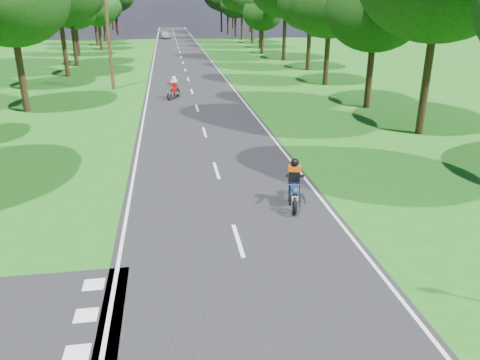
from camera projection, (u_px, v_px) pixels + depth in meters
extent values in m
plane|color=#1D5B14|center=(250.00, 279.00, 11.61)|extent=(160.00, 160.00, 0.00)
cube|color=black|center=(181.00, 57.00, 57.76)|extent=(7.00, 140.00, 0.02)
cube|color=silver|center=(238.00, 240.00, 13.45)|extent=(0.12, 2.00, 0.01)
cube|color=silver|center=(216.00, 170.00, 18.98)|extent=(0.12, 2.00, 0.01)
cube|color=silver|center=(205.00, 132.00, 24.52)|extent=(0.12, 2.00, 0.01)
cube|color=silver|center=(197.00, 108.00, 30.06)|extent=(0.12, 2.00, 0.01)
cube|color=silver|center=(192.00, 91.00, 35.60)|extent=(0.12, 2.00, 0.01)
cube|color=silver|center=(188.00, 79.00, 41.14)|extent=(0.12, 2.00, 0.01)
cube|color=silver|center=(185.00, 70.00, 46.68)|extent=(0.12, 2.00, 0.01)
cube|color=silver|center=(183.00, 63.00, 52.22)|extent=(0.12, 2.00, 0.01)
cube|color=silver|center=(181.00, 57.00, 57.75)|extent=(0.12, 2.00, 0.01)
cube|color=silver|center=(180.00, 52.00, 63.29)|extent=(0.12, 2.00, 0.01)
cube|color=silver|center=(178.00, 48.00, 68.83)|extent=(0.12, 2.00, 0.01)
cube|color=silver|center=(177.00, 44.00, 74.37)|extent=(0.12, 2.00, 0.01)
cube|color=silver|center=(176.00, 41.00, 79.91)|extent=(0.12, 2.00, 0.01)
cube|color=silver|center=(176.00, 39.00, 85.45)|extent=(0.12, 2.00, 0.01)
cube|color=silver|center=(175.00, 36.00, 90.98)|extent=(0.12, 2.00, 0.01)
cube|color=silver|center=(174.00, 34.00, 96.52)|extent=(0.12, 2.00, 0.01)
cube|color=silver|center=(174.00, 33.00, 102.06)|extent=(0.12, 2.00, 0.01)
cube|color=silver|center=(173.00, 31.00, 107.60)|extent=(0.12, 2.00, 0.01)
cube|color=silver|center=(173.00, 30.00, 113.14)|extent=(0.12, 2.00, 0.01)
cube|color=silver|center=(172.00, 28.00, 118.68)|extent=(0.12, 2.00, 0.01)
cube|color=silver|center=(154.00, 57.00, 57.29)|extent=(0.10, 140.00, 0.01)
cube|color=silver|center=(208.00, 56.00, 58.22)|extent=(0.10, 140.00, 0.01)
cube|color=silver|center=(77.00, 353.00, 9.13)|extent=(0.50, 0.50, 0.01)
cube|color=silver|center=(86.00, 315.00, 10.23)|extent=(0.50, 0.50, 0.01)
cube|color=silver|center=(94.00, 284.00, 11.34)|extent=(0.50, 0.50, 0.01)
cylinder|color=black|center=(22.00, 80.00, 28.58)|extent=(0.40, 0.40, 3.91)
cylinder|color=black|center=(21.00, 64.00, 36.05)|extent=(0.40, 0.40, 3.79)
cylinder|color=black|center=(65.00, 52.00, 42.17)|extent=(0.40, 0.40, 4.32)
cylinder|color=black|center=(75.00, 44.00, 49.02)|extent=(0.40, 0.40, 4.40)
cylinder|color=black|center=(78.00, 43.00, 57.98)|extent=(0.40, 0.40, 3.20)
ellipsoid|color=#14320B|center=(74.00, 9.00, 56.57)|extent=(5.60, 5.60, 4.76)
cylinder|color=black|center=(100.00, 38.00, 65.05)|extent=(0.40, 0.40, 3.22)
ellipsoid|color=#14320B|center=(97.00, 8.00, 63.63)|extent=(5.64, 5.64, 4.79)
cylinder|color=black|center=(96.00, 33.00, 71.92)|extent=(0.40, 0.40, 3.61)
ellipsoid|color=#14320B|center=(93.00, 3.00, 70.33)|extent=(6.31, 6.31, 5.37)
cylinder|color=black|center=(105.00, 33.00, 79.37)|extent=(0.40, 0.40, 2.67)
ellipsoid|color=#14320B|center=(103.00, 13.00, 78.19)|extent=(4.67, 4.67, 3.97)
ellipsoid|color=#14320B|center=(102.00, 5.00, 77.72)|extent=(4.00, 4.00, 3.40)
cylinder|color=black|center=(109.00, 29.00, 87.71)|extent=(0.40, 0.40, 3.09)
ellipsoid|color=#14320B|center=(107.00, 8.00, 86.35)|extent=(5.40, 5.40, 4.59)
cylinder|color=black|center=(117.00, 24.00, 93.61)|extent=(0.40, 0.40, 4.48)
cylinder|color=black|center=(116.00, 23.00, 101.82)|extent=(0.40, 0.40, 4.09)
cylinder|color=black|center=(425.00, 89.00, 23.61)|extent=(0.40, 0.40, 4.56)
cylinder|color=black|center=(369.00, 80.00, 29.77)|extent=(0.40, 0.40, 3.49)
ellipsoid|color=#14320B|center=(376.00, 8.00, 28.23)|extent=(6.12, 6.12, 5.20)
cylinder|color=black|center=(326.00, 62.00, 37.96)|extent=(0.40, 0.40, 3.69)
ellipsoid|color=#14320B|center=(330.00, 2.00, 36.33)|extent=(6.46, 6.46, 5.49)
cylinder|color=black|center=(308.00, 51.00, 46.26)|extent=(0.40, 0.40, 3.74)
ellipsoid|color=#14320B|center=(311.00, 1.00, 44.62)|extent=(6.55, 6.55, 5.57)
cylinder|color=black|center=(284.00, 40.00, 53.71)|extent=(0.40, 0.40, 4.64)
cylinder|color=black|center=(262.00, 42.00, 60.50)|extent=(0.40, 0.40, 2.91)
ellipsoid|color=#14320B|center=(262.00, 13.00, 59.22)|extent=(5.09, 5.09, 4.33)
ellipsoid|color=#14320B|center=(263.00, 1.00, 58.71)|extent=(4.36, 4.36, 3.71)
cylinder|color=black|center=(260.00, 35.00, 67.40)|extent=(0.40, 0.40, 3.88)
cylinder|color=black|center=(252.00, 30.00, 75.21)|extent=(0.40, 0.40, 4.18)
cylinder|color=black|center=(242.00, 26.00, 83.36)|extent=(0.40, 0.40, 4.63)
cylinder|color=black|center=(235.00, 28.00, 90.30)|extent=(0.40, 0.40, 3.36)
ellipsoid|color=#14320B|center=(235.00, 5.00, 88.82)|extent=(5.88, 5.88, 5.00)
cylinder|color=black|center=(228.00, 24.00, 96.76)|extent=(0.40, 0.40, 4.09)
cylinder|color=black|center=(221.00, 21.00, 103.79)|extent=(0.40, 0.40, 4.48)
cylinder|color=black|center=(113.00, 22.00, 110.49)|extent=(0.40, 0.40, 3.84)
ellipsoid|color=#14320B|center=(111.00, 0.00, 108.80)|extent=(6.72, 6.72, 5.71)
cylinder|color=black|center=(233.00, 20.00, 116.36)|extent=(0.40, 0.40, 4.16)
cylinder|color=black|center=(95.00, 25.00, 96.42)|extent=(0.40, 0.40, 3.52)
ellipsoid|color=#14320B|center=(93.00, 3.00, 94.87)|extent=(6.16, 6.16, 5.24)
cylinder|color=black|center=(250.00, 21.00, 103.66)|extent=(0.40, 0.40, 4.48)
cylinder|color=#382616|center=(109.00, 36.00, 35.18)|extent=(0.26, 0.26, 8.00)
imported|color=silver|center=(165.00, 35.00, 85.23)|extent=(2.50, 4.21, 1.34)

